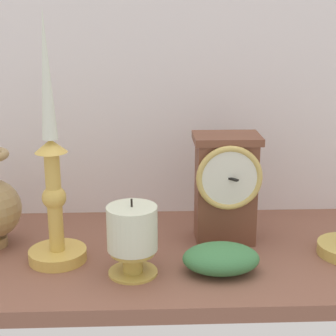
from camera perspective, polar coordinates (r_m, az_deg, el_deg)
The scene contains 6 objects.
ground_plane at distance 88.60cm, azimuth 1.07°, elevation -9.46°, with size 100.00×36.00×2.40cm, color brown.
back_wall at distance 98.30cm, azimuth 0.53°, elevation 13.53°, with size 120.00×2.00×65.00cm, color white.
mantel_clock at distance 88.60cm, azimuth 6.20°, elevation -2.00°, with size 10.86×9.42×18.34cm.
candlestick_tall_left at distance 81.83cm, azimuth -12.19°, elevation -1.83°, with size 9.01×9.01×38.39cm.
pillar_candle_front at distance 78.30cm, azimuth -3.85°, elevation -7.26°, with size 7.43×7.43×11.78cm.
ivy_sprig at distance 80.60cm, azimuth 5.70°, elevation -9.64°, with size 11.52×8.07×4.35cm.
Camera 1 is at (-4.87, -79.55, 37.51)cm, focal length 56.86 mm.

